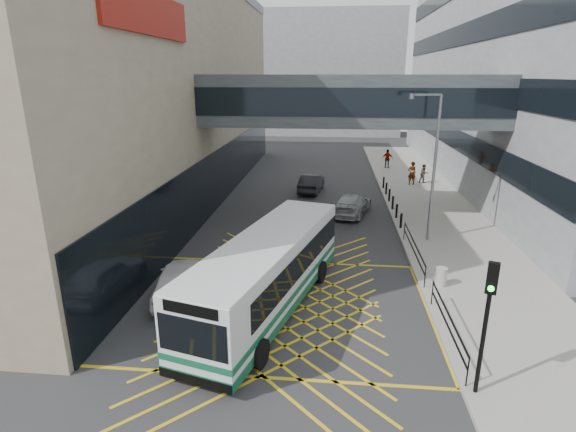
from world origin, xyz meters
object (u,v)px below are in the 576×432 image
(car_dark, at_px, (311,183))
(street_lamp, at_px, (432,160))
(car_silver, at_px, (352,204))
(traffic_light, at_px, (487,311))
(pedestrian_a, at_px, (412,173))
(bus, at_px, (269,271))
(pedestrian_b, at_px, (424,174))
(car_white, at_px, (180,279))
(pedestrian_c, at_px, (387,159))
(litter_bin, at_px, (441,277))

(car_dark, xyz_separation_m, street_lamp, (6.84, -10.80, 3.96))
(car_dark, bearing_deg, car_silver, 124.89)
(traffic_light, distance_m, pedestrian_a, 26.45)
(bus, height_order, pedestrian_b, bus)
(car_white, relative_size, pedestrian_a, 2.51)
(pedestrian_c, bearing_deg, pedestrian_a, 112.36)
(bus, xyz_separation_m, traffic_light, (6.67, -4.71, 1.24))
(car_silver, bearing_deg, car_dark, -47.77)
(car_dark, height_order, pedestrian_c, pedestrian_c)
(car_dark, xyz_separation_m, litter_bin, (6.46, -16.56, -0.12))
(car_dark, bearing_deg, pedestrian_a, -154.68)
(car_silver, height_order, pedestrian_c, pedestrian_c)
(litter_bin, bearing_deg, traffic_light, -94.59)
(pedestrian_c, bearing_deg, bus, 86.94)
(traffic_light, bearing_deg, pedestrian_b, 102.14)
(bus, height_order, car_white, bus)
(car_dark, xyz_separation_m, pedestrian_b, (9.38, 3.27, 0.24))
(pedestrian_a, bearing_deg, car_white, 46.97)
(traffic_light, bearing_deg, pedestrian_a, 104.36)
(street_lamp, xyz_separation_m, litter_bin, (-0.39, -5.76, -4.09))
(bus, xyz_separation_m, litter_bin, (7.24, 2.38, -1.05))
(traffic_light, relative_size, street_lamp, 0.53)
(car_silver, height_order, pedestrian_a, pedestrian_a)
(car_white, distance_m, pedestrian_c, 30.17)
(bus, distance_m, litter_bin, 7.69)
(street_lamp, distance_m, pedestrian_a, 13.97)
(bus, relative_size, street_lamp, 1.41)
(pedestrian_b, bearing_deg, street_lamp, -117.89)
(car_silver, distance_m, pedestrian_c, 15.87)
(pedestrian_c, bearing_deg, car_silver, 87.47)
(car_white, bearing_deg, pedestrian_c, -120.90)
(bus, height_order, pedestrian_c, bus)
(car_dark, relative_size, car_silver, 0.95)
(car_silver, distance_m, street_lamp, 7.45)
(litter_bin, xyz_separation_m, pedestrian_b, (2.92, 19.83, 0.37))
(car_white, distance_m, car_dark, 18.84)
(street_lamp, relative_size, pedestrian_b, 5.01)
(pedestrian_c, bearing_deg, litter_bin, 101.01)
(car_white, xyz_separation_m, pedestrian_c, (11.72, 27.80, 0.30))
(car_white, xyz_separation_m, car_silver, (7.66, 12.46, -0.03))
(car_silver, xyz_separation_m, litter_bin, (3.48, -10.77, -0.16))
(bus, xyz_separation_m, pedestrian_c, (7.82, 28.50, -0.57))
(car_silver, relative_size, traffic_light, 1.14)
(litter_bin, distance_m, pedestrian_b, 20.04)
(pedestrian_a, bearing_deg, traffic_light, 73.61)
(car_silver, xyz_separation_m, pedestrian_b, (6.40, 9.06, 0.21))
(car_white, height_order, pedestrian_b, pedestrian_b)
(pedestrian_b, height_order, pedestrian_c, pedestrian_c)
(car_dark, bearing_deg, bus, 95.28)
(car_white, bearing_deg, car_dark, -112.43)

